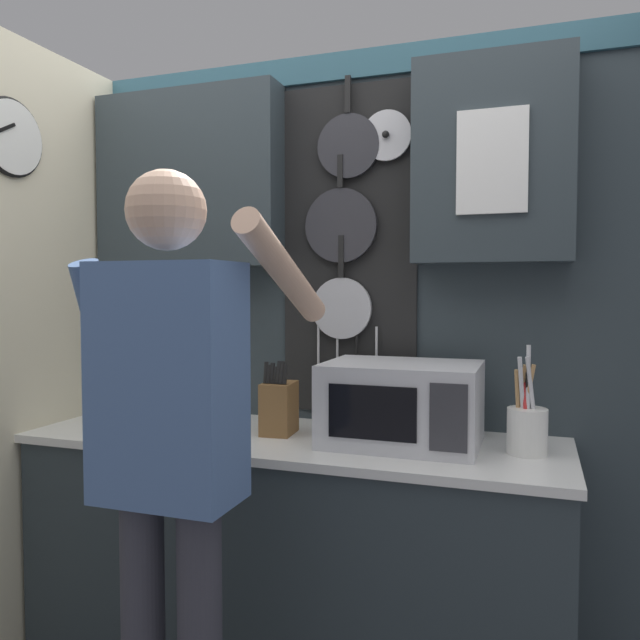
{
  "coord_description": "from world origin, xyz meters",
  "views": [
    {
      "loc": [
        0.84,
        -2.1,
        1.42
      ],
      "look_at": [
        0.04,
        0.2,
        1.3
      ],
      "focal_mm": 35.0,
      "sensor_mm": 36.0,
      "label": 1
    }
  ],
  "objects": [
    {
      "name": "base_cabinet_counter",
      "position": [
        0.0,
        -0.0,
        0.44
      ],
      "size": [
        1.95,
        0.64,
        0.88
      ],
      "color": "#2D383D",
      "rests_on": "ground_plane"
    },
    {
      "name": "back_wall_unit",
      "position": [
        -0.01,
        0.28,
        1.48
      ],
      "size": [
        2.52,
        0.22,
        2.35
      ],
      "color": "#2D383D",
      "rests_on": "ground_plane"
    },
    {
      "name": "microwave",
      "position": [
        0.4,
        0.02,
        1.03
      ],
      "size": [
        0.53,
        0.39,
        0.28
      ],
      "color": "silver",
      "rests_on": "base_cabinet_counter"
    },
    {
      "name": "knife_block",
      "position": [
        -0.06,
        0.02,
        0.99
      ],
      "size": [
        0.12,
        0.16,
        0.28
      ],
      "color": "brown",
      "rests_on": "base_cabinet_counter"
    },
    {
      "name": "utensil_crock",
      "position": [
        0.82,
        0.02,
        0.97
      ],
      "size": [
        0.13,
        0.13,
        0.36
      ],
      "color": "white",
      "rests_on": "base_cabinet_counter"
    },
    {
      "name": "person",
      "position": [
        -0.09,
        -0.66,
        1.04
      ],
      "size": [
        0.54,
        0.64,
        1.74
      ],
      "color": "#383842",
      "rests_on": "ground_plane"
    }
  ]
}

